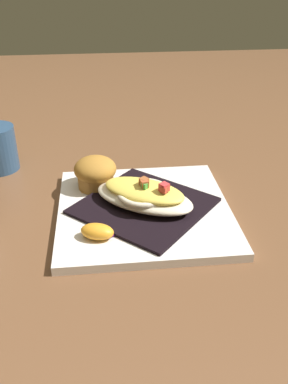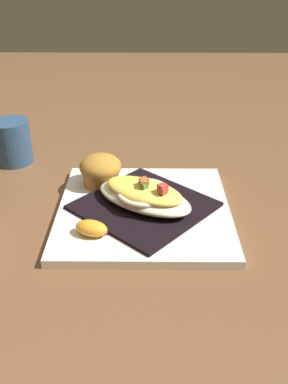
{
  "view_description": "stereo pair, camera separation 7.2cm",
  "coord_description": "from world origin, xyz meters",
  "px_view_note": "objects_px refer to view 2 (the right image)",
  "views": [
    {
      "loc": [
        -0.62,
        0.07,
        0.41
      ],
      "look_at": [
        0.0,
        0.0,
        0.04
      ],
      "focal_mm": 39.82,
      "sensor_mm": 36.0,
      "label": 1
    },
    {
      "loc": [
        -0.62,
        -0.01,
        0.41
      ],
      "look_at": [
        0.0,
        0.0,
        0.04
      ],
      "focal_mm": 39.82,
      "sensor_mm": 36.0,
      "label": 2
    }
  ],
  "objects_px": {
    "gratin_dish": "(144,195)",
    "orange_garnish": "(93,228)",
    "coffee_mug": "(12,144)",
    "muffin": "(101,170)",
    "square_plate": "(144,211)"
  },
  "relations": [
    {
      "from": "muffin",
      "to": "orange_garnish",
      "type": "xyz_separation_m",
      "value": [
        -0.16,
        -0.0,
        -0.02
      ]
    },
    {
      "from": "muffin",
      "to": "coffee_mug",
      "type": "bearing_deg",
      "value": 57.91
    },
    {
      "from": "gratin_dish",
      "to": "orange_garnish",
      "type": "relative_size",
      "value": 3.27
    },
    {
      "from": "square_plate",
      "to": "orange_garnish",
      "type": "bearing_deg",
      "value": 134.93
    },
    {
      "from": "square_plate",
      "to": "muffin",
      "type": "relative_size",
      "value": 3.77
    },
    {
      "from": "gratin_dish",
      "to": "muffin",
      "type": "bearing_deg",
      "value": 45.21
    },
    {
      "from": "square_plate",
      "to": "orange_garnish",
      "type": "xyz_separation_m",
      "value": [
        -0.08,
        0.08,
        0.02
      ]
    },
    {
      "from": "gratin_dish",
      "to": "coffee_mug",
      "type": "bearing_deg",
      "value": 53.79
    },
    {
      "from": "gratin_dish",
      "to": "orange_garnish",
      "type": "distance_m",
      "value": 0.11
    },
    {
      "from": "coffee_mug",
      "to": "muffin",
      "type": "bearing_deg",
      "value": -122.09
    },
    {
      "from": "square_plate",
      "to": "gratin_dish",
      "type": "relative_size",
      "value": 1.5
    },
    {
      "from": "orange_garnish",
      "to": "coffee_mug",
      "type": "relative_size",
      "value": 0.55
    },
    {
      "from": "gratin_dish",
      "to": "orange_garnish",
      "type": "xyz_separation_m",
      "value": [
        -0.08,
        0.08,
        -0.02
      ]
    },
    {
      "from": "square_plate",
      "to": "gratin_dish",
      "type": "distance_m",
      "value": 0.03
    },
    {
      "from": "orange_garnish",
      "to": "coffee_mug",
      "type": "xyz_separation_m",
      "value": [
        0.29,
        0.2,
        0.02
      ]
    }
  ]
}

